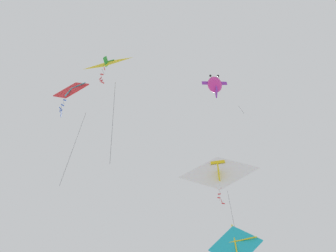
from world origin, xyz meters
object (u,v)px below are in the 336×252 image
object	(u,v)px
kite_diamond_mid_left	(236,246)
kite_delta_low_drifter	(107,63)
kite_fish_upper_right	(215,85)
kite_delta_near_left	(219,172)
kite_diamond_far_centre	(71,90)

from	to	relation	value
kite_diamond_mid_left	kite_delta_low_drifter	distance (m)	11.25
kite_fish_upper_right	kite_delta_low_drifter	distance (m)	6.80
kite_fish_upper_right	kite_delta_low_drifter	world-z (taller)	kite_fish_upper_right
kite_fish_upper_right	kite_delta_near_left	size ratio (longest dim) A/B	0.73
kite_diamond_far_centre	kite_fish_upper_right	distance (m)	8.37
kite_diamond_mid_left	kite_fish_upper_right	distance (m)	10.85
kite_diamond_mid_left	kite_fish_upper_right	xyz separation A→B (m)	(-0.22, 0.25, 10.84)
kite_diamond_mid_left	kite_diamond_far_centre	bearing A→B (deg)	10.26
kite_fish_upper_right	kite_delta_near_left	xyz separation A→B (m)	(2.85, -2.73, -3.41)
kite_diamond_far_centre	kite_fish_upper_right	size ratio (longest dim) A/B	1.74
kite_diamond_far_centre	kite_diamond_mid_left	bearing A→B (deg)	-168.77
kite_diamond_far_centre	kite_delta_near_left	distance (m)	9.83
kite_delta_near_left	kite_delta_low_drifter	world-z (taller)	kite_delta_low_drifter
kite_diamond_mid_left	kite_fish_upper_right	bearing A→B (deg)	85.14
kite_diamond_far_centre	kite_delta_low_drifter	distance (m)	3.12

